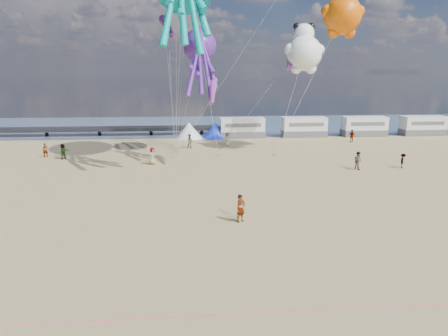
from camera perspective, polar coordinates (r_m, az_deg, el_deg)
ground at (r=21.70m, az=0.18°, el=-12.87°), size 120.00×120.00×0.00m
water at (r=75.00m, az=-3.45°, el=6.14°), size 120.00×120.00×0.00m
pier at (r=69.16m, az=-27.18°, el=4.87°), size 60.00×3.00×0.50m
motorhome_0 at (r=60.41m, az=2.61°, el=5.78°), size 6.60×2.50×3.00m
motorhome_1 at (r=62.33m, az=11.35°, el=5.77°), size 6.60×2.50×3.00m
motorhome_2 at (r=65.59m, az=19.39°, el=5.64°), size 6.60×2.50×3.00m
motorhome_3 at (r=69.99m, az=26.54°, el=5.44°), size 6.60×2.50×3.00m
tent_white at (r=59.96m, az=-5.03°, el=5.39°), size 4.00×4.00×2.40m
tent_blue at (r=60.08m, az=-1.20°, el=5.45°), size 4.00×4.00×2.40m
rope_line at (r=17.38m, az=1.68°, el=-20.13°), size 34.00×0.03×0.03m
standing_person at (r=26.35m, az=2.39°, el=-5.78°), size 0.82×0.75×1.88m
beachgoer_0 at (r=43.36m, az=-10.19°, el=1.71°), size 0.77×0.80×1.84m
beachgoer_1 at (r=42.72m, az=18.56°, el=1.03°), size 0.88×1.05×1.84m
beachgoer_2 at (r=45.00m, az=24.18°, el=0.94°), size 0.83×0.91×1.51m
beachgoer_3 at (r=59.21m, az=17.77°, el=4.39°), size 1.19×1.32×1.78m
beachgoer_4 at (r=48.71m, az=-22.02°, el=2.18°), size 1.04×1.04×1.77m
beachgoer_5 at (r=50.68m, az=-24.15°, el=2.31°), size 1.57×0.71×1.64m
beachgoer_6 at (r=53.43m, az=0.50°, el=4.13°), size 0.73×0.55×1.83m
beachgoer_7 at (r=51.95m, az=-4.88°, el=3.83°), size 0.98×0.71×1.86m
sandbag_a at (r=46.48m, az=-7.06°, el=1.59°), size 0.50×0.35×0.22m
sandbag_b at (r=47.03m, az=-0.76°, el=1.84°), size 0.50×0.35×0.22m
sandbag_c at (r=47.69m, az=7.20°, el=1.89°), size 0.50×0.35×0.22m
sandbag_d at (r=50.79m, az=-0.15°, el=2.72°), size 0.50×0.35×0.22m
sandbag_e at (r=48.52m, az=-6.78°, el=2.11°), size 0.50×0.35×0.22m
kite_octopus_purple at (r=47.39m, az=-3.48°, el=17.04°), size 5.15×9.30×10.07m
kite_panda at (r=48.47m, az=11.41°, el=15.78°), size 5.03×4.76×6.79m
kite_teddy_orange at (r=50.40m, az=16.59°, el=20.17°), size 6.01×5.77×7.33m
windsock_left at (r=46.74m, az=-8.02°, el=19.20°), size 2.50×7.85×7.78m
windsock_mid at (r=49.43m, az=9.40°, el=14.99°), size 2.61×5.40×5.35m
windsock_right at (r=40.82m, az=-1.64°, el=10.87°), size 1.32×4.58×4.52m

